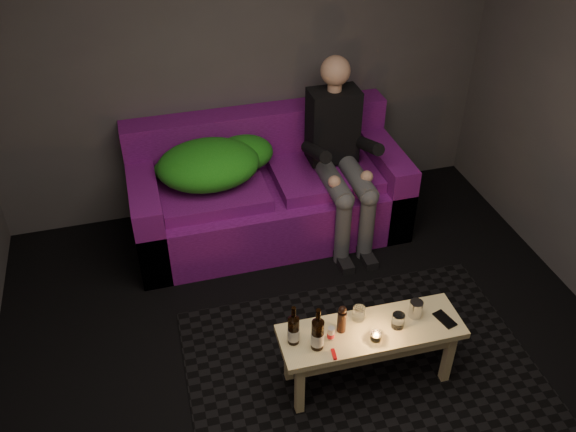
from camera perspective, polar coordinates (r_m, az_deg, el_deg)
name	(u,v)px	position (r m, az deg, el deg)	size (l,w,h in m)	color
floor	(333,404)	(3.84, 4.20, -17.15)	(4.50, 4.50, 0.00)	black
room	(316,125)	(3.08, 2.68, 8.53)	(4.50, 4.50, 4.50)	silver
rug	(363,372)	(4.00, 7.02, -14.26)	(2.18, 1.58, 0.01)	black
sofa	(267,193)	(4.89, -1.97, 2.20)	(2.12, 0.95, 0.91)	#620D68
green_blanket	(214,162)	(4.62, -6.95, 5.01)	(0.93, 0.64, 0.32)	#1E961B
person	(340,151)	(4.67, 4.84, 6.12)	(0.38, 0.88, 1.41)	black
coffee_table	(370,338)	(3.70, 7.73, -11.29)	(1.10, 0.37, 0.45)	#ECDB8A
beer_bottle_a	(294,329)	(3.47, 0.52, -10.57)	(0.07, 0.07, 0.27)	black
beer_bottle_b	(318,334)	(3.44, 2.78, -10.94)	(0.07, 0.07, 0.29)	black
salt_shaker	(331,333)	(3.53, 4.04, -10.90)	(0.04, 0.04, 0.09)	silver
pepper_mill	(342,322)	(3.56, 5.05, -9.82)	(0.05, 0.05, 0.14)	black
tumbler_back	(359,313)	(3.66, 6.64, -9.04)	(0.07, 0.07, 0.09)	white
tealight	(376,336)	(3.57, 8.23, -11.07)	(0.06, 0.06, 0.05)	white
tumbler_front	(398,321)	(3.65, 10.26, -9.61)	(0.07, 0.07, 0.09)	white
steel_cup	(416,309)	(3.72, 11.87, -8.51)	(0.08, 0.08, 0.11)	#AEAFB5
smartphone	(445,319)	(3.77, 14.46, -9.34)	(0.07, 0.15, 0.01)	black
red_lighter	(334,354)	(3.48, 4.32, -12.77)	(0.02, 0.07, 0.01)	red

